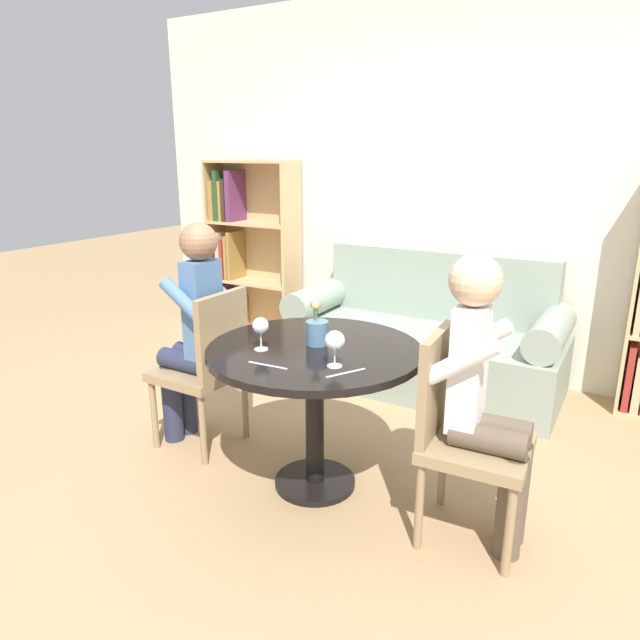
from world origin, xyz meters
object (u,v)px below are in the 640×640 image
(couch, at_px, (423,342))
(person_left, at_px, (193,331))
(bookshelf_left, at_px, (245,253))
(flower_vase, at_px, (317,330))
(person_right, at_px, (486,396))
(wine_glass_right, at_px, (335,342))
(chair_left, at_px, (207,363))
(wine_glass_left, at_px, (261,327))
(chair_right, at_px, (460,429))

(couch, bearing_deg, person_left, -118.70)
(bookshelf_left, bearing_deg, flower_vase, -44.95)
(bookshelf_left, height_order, person_right, bookshelf_left)
(person_right, relative_size, wine_glass_right, 7.77)
(chair_left, distance_m, person_left, 0.19)
(wine_glass_right, bearing_deg, person_right, 15.35)
(person_left, xyz_separation_m, person_right, (1.60, -0.06, -0.00))
(couch, height_order, flower_vase, flower_vase)
(wine_glass_left, xyz_separation_m, flower_vase, (0.18, 0.20, -0.04))
(wine_glass_right, bearing_deg, chair_left, 166.18)
(bookshelf_left, distance_m, flower_vase, 2.46)
(couch, height_order, person_left, person_left)
(bookshelf_left, height_order, wine_glass_right, bookshelf_left)
(wine_glass_right, bearing_deg, bookshelf_left, 134.98)
(bookshelf_left, xyz_separation_m, wine_glass_left, (1.55, -1.93, 0.08))
(chair_left, distance_m, chair_right, 1.42)
(chair_left, xyz_separation_m, chair_right, (1.42, -0.07, 0.00))
(bookshelf_left, height_order, person_left, bookshelf_left)
(chair_right, height_order, person_right, person_right)
(person_right, bearing_deg, chair_right, 91.84)
(chair_left, bearing_deg, flower_vase, 90.39)
(person_right, xyz_separation_m, wine_glass_right, (-0.60, -0.16, 0.18))
(bookshelf_left, xyz_separation_m, chair_right, (2.46, -1.79, -0.26))
(chair_left, bearing_deg, wine_glass_left, 69.32)
(person_right, bearing_deg, person_left, 85.09)
(couch, xyz_separation_m, bookshelf_left, (-1.75, 0.27, 0.44))
(wine_glass_left, relative_size, wine_glass_right, 0.97)
(bookshelf_left, xyz_separation_m, flower_vase, (1.74, -1.74, 0.04))
(couch, xyz_separation_m, chair_right, (0.71, -1.53, 0.18))
(flower_vase, bearing_deg, bookshelf_left, 135.05)
(chair_left, relative_size, flower_vase, 4.32)
(person_right, height_order, wine_glass_left, person_right)
(flower_vase, bearing_deg, person_right, -3.60)
(bookshelf_left, xyz_separation_m, chair_left, (1.04, -1.73, -0.26))
(couch, relative_size, chair_left, 2.09)
(chair_left, distance_m, wine_glass_right, 0.99)
(wine_glass_left, bearing_deg, chair_right, 8.65)
(couch, distance_m, flower_vase, 1.55)
(couch, height_order, bookshelf_left, bookshelf_left)
(wine_glass_left, height_order, wine_glass_right, wine_glass_right)
(bookshelf_left, height_order, chair_right, bookshelf_left)
(chair_left, xyz_separation_m, person_left, (-0.09, 0.00, 0.17))
(person_right, bearing_deg, couch, 24.97)
(person_left, bearing_deg, flower_vase, 90.27)
(bookshelf_left, xyz_separation_m, person_left, (0.95, -1.73, -0.09))
(chair_right, distance_m, wine_glass_left, 0.98)
(chair_right, xyz_separation_m, person_right, (0.09, 0.01, 0.17))
(bookshelf_left, height_order, flower_vase, bookshelf_left)
(bookshelf_left, bearing_deg, person_right, -35.02)
(person_right, xyz_separation_m, flower_vase, (-0.81, 0.05, 0.14))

